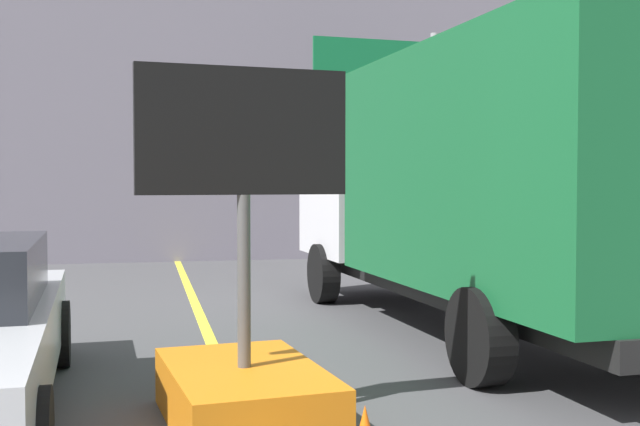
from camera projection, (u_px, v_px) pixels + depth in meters
name	position (u px, v px, depth m)	size (l,w,h in m)	color
arrow_board_trailer	(244.00, 363.00, 5.96)	(1.60, 1.91, 2.70)	orange
box_truck	(478.00, 186.00, 9.43)	(2.76, 8.08, 3.31)	black
highway_guide_sign	(400.00, 107.00, 16.61)	(2.78, 0.35, 5.00)	gray
far_building_block	(213.00, 73.00, 22.46)	(16.50, 8.47, 9.87)	slate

